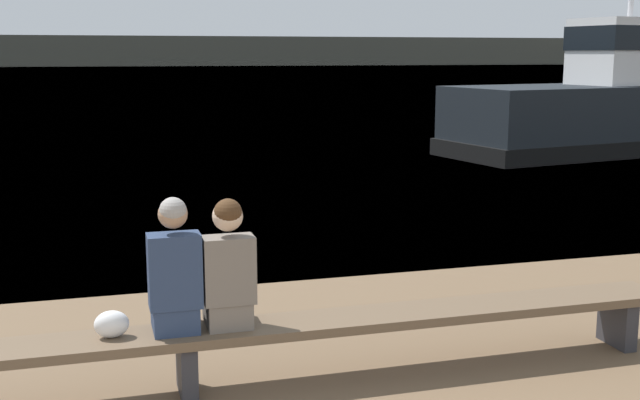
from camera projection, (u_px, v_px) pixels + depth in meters
name	position (u px, v px, depth m)	size (l,w,h in m)	color
water_surface	(90.00, 70.00, 121.82)	(240.00, 240.00, 0.00)	#5684A3
far_shoreline	(88.00, 51.00, 156.82)	(600.00, 12.00, 5.80)	#4C4C42
bench_main	(186.00, 342.00, 5.85)	(7.95, 0.47, 0.48)	brown
person_left	(174.00, 273.00, 5.74)	(0.37, 0.40, 1.00)	navy
person_right	(228.00, 270.00, 5.85)	(0.37, 0.41, 0.97)	#70665B
shopping_bag	(112.00, 324.00, 5.69)	(0.24, 0.16, 0.20)	white
tugboat_red	(622.00, 109.00, 20.60)	(10.02, 4.57, 6.79)	black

